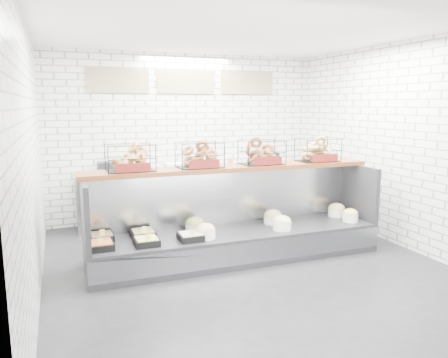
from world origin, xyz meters
name	(u,v)px	position (x,y,z in m)	size (l,w,h in m)	color
ground	(246,265)	(0.00, 0.00, 0.00)	(5.50, 5.50, 0.00)	black
room_shell	(229,107)	(0.00, 0.60, 2.06)	(5.02, 5.51, 3.01)	white
display_case	(236,234)	(-0.01, 0.34, 0.33)	(4.00, 0.90, 1.20)	black
bagel_shelf	(232,157)	(0.00, 0.52, 1.39)	(4.10, 0.50, 0.40)	#4E2410
prep_counter	(192,195)	(0.00, 2.43, 0.47)	(4.00, 0.60, 1.20)	#93969B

